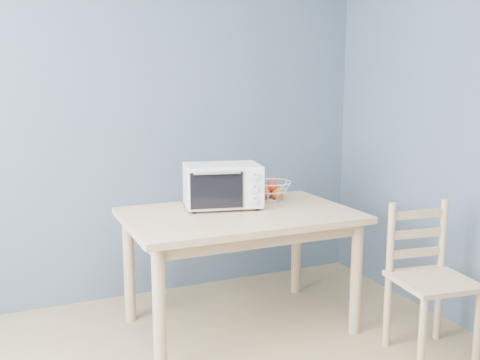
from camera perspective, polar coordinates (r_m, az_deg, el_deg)
name	(u,v)px	position (r m, az deg, el deg)	size (l,w,h in m)	color
room	(218,159)	(1.62, -2.35, 2.25)	(4.01, 4.51, 2.61)	#A3885A
dining_table	(240,228)	(3.33, -0.04, -5.15)	(1.40, 0.90, 0.75)	tan
toaster_oven	(220,185)	(3.40, -2.18, -0.55)	(0.53, 0.42, 0.28)	white
fruit_basket	(271,190)	(3.65, 3.28, -1.04)	(0.31, 0.31, 0.14)	silver
dining_chair	(429,282)	(3.25, 19.48, -10.21)	(0.46, 0.46, 0.87)	tan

